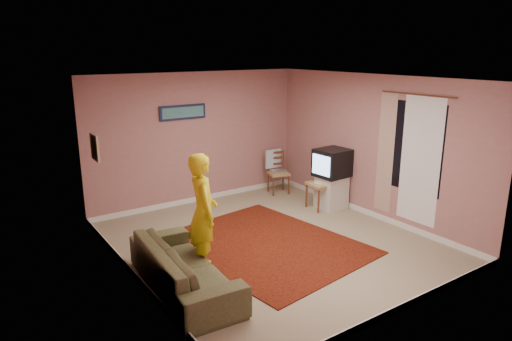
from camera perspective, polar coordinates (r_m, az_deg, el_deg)
ground at (r=7.47m, az=1.88°, el=-8.93°), size 5.00×5.00×0.00m
wall_back at (r=9.12m, az=-7.37°, el=3.98°), size 4.50×0.02×2.60m
wall_front at (r=5.32m, az=18.16°, el=-4.74°), size 4.50×0.02×2.60m
wall_left at (r=6.03m, az=-15.54°, el=-2.22°), size 0.02×5.00×2.60m
wall_right at (r=8.53m, az=14.27°, el=2.87°), size 0.02×5.00×2.60m
ceiling at (r=6.83m, az=2.07°, el=11.41°), size 4.50×5.00×0.02m
baseboard_back at (r=9.43m, az=-7.09°, el=-3.50°), size 4.50×0.02×0.10m
baseboard_front at (r=5.86m, az=17.05°, el=-16.31°), size 4.50×0.02×0.10m
baseboard_left at (r=6.51m, az=-14.67°, el=-12.78°), size 0.02×5.00×0.10m
baseboard_right at (r=8.86m, az=13.70°, el=-5.06°), size 0.02×5.00×0.10m
window at (r=7.95m, az=19.14°, el=2.72°), size 0.01×1.10×1.50m
curtain_sheer at (r=7.89m, az=19.82°, el=1.09°), size 0.01×0.75×2.10m
curtain_floral at (r=8.30m, az=15.88°, el=2.06°), size 0.01×0.35×2.10m
curtain_rod at (r=7.78m, az=19.50°, el=8.95°), size 0.02×1.40×0.02m
picture_back at (r=8.87m, az=-9.13°, el=7.21°), size 0.95×0.04×0.28m
picture_left at (r=7.47m, az=-19.49°, el=2.73°), size 0.04×0.38×0.42m
area_rug at (r=7.37m, az=1.23°, el=-9.20°), size 2.75×3.26×0.02m
tv_cabinet at (r=9.02m, az=9.39°, el=-2.65°), size 0.51×0.46×0.64m
crt_tv at (r=8.86m, az=9.53°, el=0.96°), size 0.65×0.59×0.53m
chair_a at (r=9.74m, az=2.83°, el=0.27°), size 0.50×0.48×0.49m
dvd_player at (r=9.76m, az=2.83°, el=-0.09°), size 0.36×0.30×0.05m
blue_throw at (r=9.85m, az=2.18°, el=1.49°), size 0.38×0.05×0.40m
chair_b at (r=8.85m, az=8.12°, el=-0.93°), size 0.47×0.49×0.55m
game_console at (r=8.87m, az=8.10°, el=-1.42°), size 0.21×0.16×0.04m
sofa at (r=6.07m, az=-9.01°, el=-11.82°), size 0.98×2.17×0.62m
person at (r=6.35m, az=-6.62°, el=-5.25°), size 0.56×0.70×1.68m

